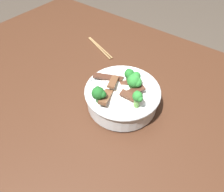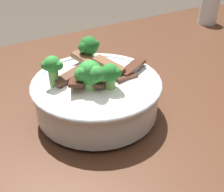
{
  "view_description": "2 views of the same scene",
  "coord_description": "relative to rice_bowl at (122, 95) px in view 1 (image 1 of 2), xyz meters",
  "views": [
    {
      "loc": [
        0.38,
        -0.43,
        1.34
      ],
      "look_at": [
        0.09,
        -0.06,
        0.83
      ],
      "focal_mm": 32.35,
      "sensor_mm": 36.0,
      "label": 1
    },
    {
      "loc": [
        0.34,
        0.37,
        1.13
      ],
      "look_at": [
        0.08,
        -0.05,
        0.81
      ],
      "focal_mm": 44.65,
      "sensor_mm": 36.0,
      "label": 2
    }
  ],
  "objects": [
    {
      "name": "ground",
      "position": [
        -0.12,
        0.04,
        -0.84
      ],
      "size": [
        10.0,
        10.0,
        0.0
      ],
      "primitive_type": "plane",
      "color": "#4C4238"
    },
    {
      "name": "chopsticks_pair",
      "position": [
        -0.29,
        0.22,
        -0.05
      ],
      "size": [
        0.2,
        0.09,
        0.01
      ],
      "color": "#9E7A4C",
      "rests_on": "dining_table"
    },
    {
      "name": "rice_bowl",
      "position": [
        0.0,
        0.0,
        0.0
      ],
      "size": [
        0.25,
        0.25,
        0.13
      ],
      "color": "silver",
      "rests_on": "dining_table"
    },
    {
      "name": "dining_table",
      "position": [
        -0.12,
        0.04,
        -0.15
      ],
      "size": [
        1.52,
        1.0,
        0.79
      ],
      "color": "#472819",
      "rests_on": "ground"
    }
  ]
}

